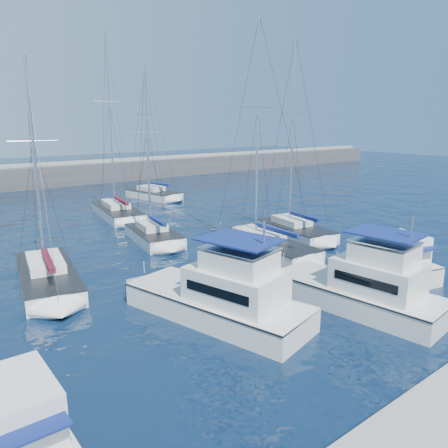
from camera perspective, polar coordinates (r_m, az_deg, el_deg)
ground at (r=23.73m, az=2.79°, el=-10.46°), size 220.00×220.00×0.00m
breakwater at (r=70.37m, az=-26.16°, el=5.01°), size 160.00×6.00×4.45m
motor_yacht_port_outer at (r=14.92m, az=-26.31°, el=-23.51°), size 2.82×5.91×3.20m
motor_yacht_port_inner at (r=21.60m, az=-0.03°, el=-9.65°), size 5.73×10.12×4.69m
motor_yacht_stbd_inner at (r=23.81m, az=17.88°, el=-8.08°), size 4.26×9.13×4.69m
motor_yacht_stbd_outer at (r=29.57m, az=21.36°, el=-4.57°), size 4.11×6.24×3.20m
sailboat_mid_b at (r=28.29m, az=-22.08°, el=-6.38°), size 4.62×9.41×13.45m
sailboat_mid_c at (r=35.84m, az=-9.18°, el=-1.46°), size 4.12×7.25×13.87m
sailboat_mid_d at (r=32.84m, az=5.12°, el=-2.70°), size 3.54×9.41×16.91m
sailboat_mid_e at (r=37.55m, az=9.17°, el=-0.74°), size 4.30×8.13×16.39m
sailboat_back_b at (r=45.81m, az=-13.75°, el=1.58°), size 4.64×9.77×18.40m
sailboat_back_c at (r=56.00m, az=-9.20°, el=3.89°), size 4.43×8.11×16.64m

